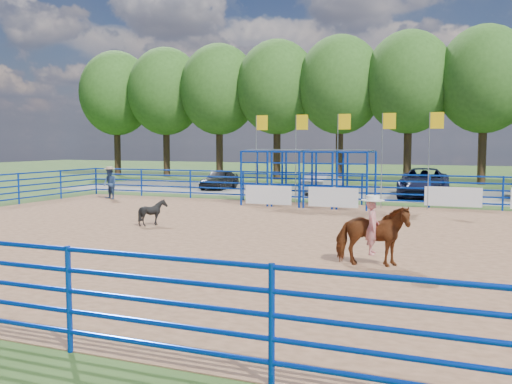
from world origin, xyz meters
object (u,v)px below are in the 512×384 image
at_px(horse_and_rider, 372,231).
at_px(car_c, 424,183).
at_px(spectator_cowboy, 110,183).
at_px(calf, 153,212).
at_px(car_a, 219,179).
at_px(car_b, 323,183).

xyz_separation_m(horse_and_rider, car_c, (-0.63, 18.13, -0.07)).
bearing_deg(spectator_cowboy, calf, -45.27).
xyz_separation_m(spectator_cowboy, car_c, (14.76, 7.29, -0.07)).
bearing_deg(car_a, car_c, -5.15).
bearing_deg(car_c, spectator_cowboy, -157.51).
distance_m(horse_and_rider, calf, 9.12).
xyz_separation_m(horse_and_rider, calf, (-8.32, 3.71, -0.37)).
bearing_deg(horse_and_rider, car_b, 108.78).
distance_m(calf, car_a, 15.87).
distance_m(horse_and_rider, car_a, 22.93).
relative_size(horse_and_rider, car_c, 0.42).
height_order(spectator_cowboy, car_c, spectator_cowboy).
relative_size(spectator_cowboy, car_b, 0.43).
bearing_deg(calf, car_b, -15.93).
bearing_deg(car_b, car_c, -174.92).
distance_m(spectator_cowboy, car_a, 8.36).
bearing_deg(spectator_cowboy, car_a, 73.71).
bearing_deg(car_b, horse_and_rider, 112.67).
bearing_deg(horse_and_rider, calf, 155.99).
xyz_separation_m(spectator_cowboy, car_a, (2.34, 8.02, -0.23)).
bearing_deg(car_b, calf, 85.16).
height_order(horse_and_rider, calf, horse_and_rider).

